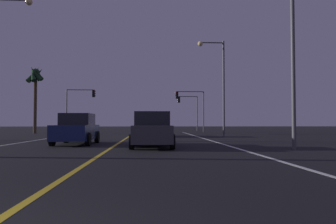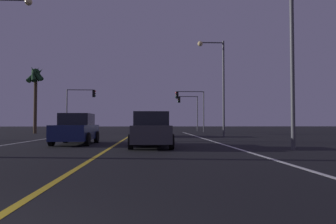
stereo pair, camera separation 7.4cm
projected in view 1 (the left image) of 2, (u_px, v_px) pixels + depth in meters
The scene contains 12 objects.
lane_edge_right at pixel (220, 143), 18.26m from camera, with size 0.16×42.80×0.01m, color silver.
lane_edge_left at pixel (12, 144), 17.62m from camera, with size 0.16×42.80×0.01m, color silver.
lane_center_divider at pixel (118, 144), 17.94m from camera, with size 0.16×42.80×0.01m, color gold.
car_lead_same_lane at pixel (152, 130), 15.36m from camera, with size 2.02×4.30×1.70m.
car_oncoming at pixel (77, 129), 17.56m from camera, with size 2.02×4.30×1.70m.
car_ahead_far at pixel (153, 127), 27.32m from camera, with size 2.02×4.30×1.70m.
traffic_light_near_right at pixel (190, 101), 40.30m from camera, with size 3.68×0.36×5.19m.
traffic_light_near_left at pixel (81, 100), 39.55m from camera, with size 3.62×0.36×5.33m.
traffic_light_far_right at pixel (187, 105), 45.80m from camera, with size 2.94×0.36×5.02m.
street_lamp_right_near at pixel (281, 36), 13.91m from camera, with size 2.36×0.44×7.83m.
street_lamp_right_far at pixel (218, 76), 27.10m from camera, with size 2.31×0.44×8.18m.
palm_tree_left_far at pixel (35, 79), 35.21m from camera, with size 1.93×2.06×7.66m.
Camera 1 is at (1.84, -2.72, 1.18)m, focal length 34.04 mm.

